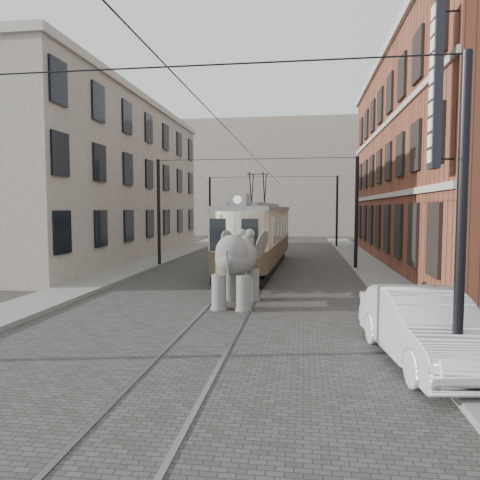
# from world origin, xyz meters

# --- Properties ---
(ground) EXTENTS (120.00, 120.00, 0.00)m
(ground) POSITION_xyz_m (0.00, 0.00, 0.00)
(ground) COLOR #403E3B
(tram_rails) EXTENTS (1.54, 80.00, 0.02)m
(tram_rails) POSITION_xyz_m (0.00, 0.00, 0.01)
(tram_rails) COLOR slate
(tram_rails) RESTS_ON ground
(sidewalk_right) EXTENTS (2.00, 60.00, 0.15)m
(sidewalk_right) POSITION_xyz_m (6.00, 0.00, 0.07)
(sidewalk_right) COLOR slate
(sidewalk_right) RESTS_ON ground
(sidewalk_left) EXTENTS (2.00, 60.00, 0.15)m
(sidewalk_left) POSITION_xyz_m (-6.50, 0.00, 0.07)
(sidewalk_left) COLOR slate
(sidewalk_left) RESTS_ON ground
(brick_building) EXTENTS (8.00, 26.00, 12.00)m
(brick_building) POSITION_xyz_m (11.00, 9.00, 6.00)
(brick_building) COLOR brown
(brick_building) RESTS_ON ground
(stucco_building) EXTENTS (7.00, 24.00, 10.00)m
(stucco_building) POSITION_xyz_m (-11.00, 10.00, 5.00)
(stucco_building) COLOR gray
(stucco_building) RESTS_ON ground
(distant_block) EXTENTS (28.00, 10.00, 14.00)m
(distant_block) POSITION_xyz_m (0.00, 40.00, 7.00)
(distant_block) COLOR gray
(distant_block) RESTS_ON ground
(catenary) EXTENTS (11.00, 30.20, 6.00)m
(catenary) POSITION_xyz_m (-0.20, 5.00, 3.00)
(catenary) COLOR black
(catenary) RESTS_ON ground
(tram) EXTENTS (3.14, 13.19, 5.20)m
(tram) POSITION_xyz_m (-0.04, 6.23, 2.60)
(tram) COLOR beige
(tram) RESTS_ON ground
(elephant) EXTENTS (2.58, 4.32, 2.55)m
(elephant) POSITION_xyz_m (0.20, -3.39, 1.28)
(elephant) COLOR #5E5C57
(elephant) RESTS_ON ground
(parked_car) EXTENTS (2.25, 4.87, 1.55)m
(parked_car) POSITION_xyz_m (5.01, -8.59, 0.77)
(parked_car) COLOR silver
(parked_car) RESTS_ON ground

